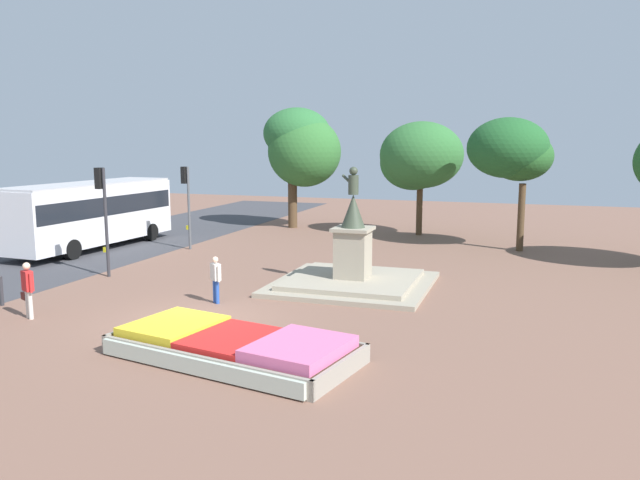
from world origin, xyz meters
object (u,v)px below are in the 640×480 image
(statue_monument, at_px, (353,270))
(pedestrian_with_handbag, at_px, (28,287))
(pedestrian_crossing_plaza, at_px, (216,277))
(city_bus, at_px, (90,211))
(traffic_light_mid_block, at_px, (103,203))
(kerb_bollard_mid_b, at_px, (1,290))
(traffic_light_far_corner, at_px, (187,193))
(flower_planter, at_px, (233,347))

(statue_monument, distance_m, pedestrian_with_handbag, 10.54)
(pedestrian_crossing_plaza, bearing_deg, pedestrian_with_handbag, -142.81)
(statue_monument, bearing_deg, city_bus, 165.61)
(traffic_light_mid_block, xyz_separation_m, pedestrian_crossing_plaza, (5.89, -2.22, -1.98))
(pedestrian_with_handbag, relative_size, kerb_bollard_mid_b, 1.69)
(traffic_light_far_corner, bearing_deg, city_bus, -163.05)
(flower_planter, height_order, traffic_light_mid_block, traffic_light_mid_block)
(pedestrian_crossing_plaza, bearing_deg, traffic_light_mid_block, 159.34)
(flower_planter, height_order, kerb_bollard_mid_b, kerb_bollard_mid_b)
(statue_monument, relative_size, traffic_light_mid_block, 1.31)
(city_bus, relative_size, pedestrian_crossing_plaza, 6.24)
(city_bus, relative_size, pedestrian_with_handbag, 5.66)
(flower_planter, height_order, statue_monument, statue_monument)
(traffic_light_far_corner, relative_size, pedestrian_crossing_plaza, 2.59)
(statue_monument, xyz_separation_m, traffic_light_far_corner, (-9.60, 4.98, 2.10))
(flower_planter, distance_m, kerb_bollard_mid_b, 9.38)
(statue_monument, height_order, pedestrian_crossing_plaza, statue_monument)
(pedestrian_crossing_plaza, height_order, kerb_bollard_mid_b, pedestrian_crossing_plaza)
(traffic_light_mid_block, height_order, kerb_bollard_mid_b, traffic_light_mid_block)
(traffic_light_mid_block, height_order, pedestrian_with_handbag, traffic_light_mid_block)
(statue_monument, bearing_deg, traffic_light_mid_block, -171.39)
(statue_monument, xyz_separation_m, kerb_bollard_mid_b, (-9.83, -6.09, -0.09))
(statue_monument, height_order, traffic_light_far_corner, statue_monument)
(traffic_light_far_corner, height_order, city_bus, traffic_light_far_corner)
(kerb_bollard_mid_b, bearing_deg, traffic_light_mid_block, 85.06)
(city_bus, bearing_deg, pedestrian_with_handbag, -59.72)
(statue_monument, xyz_separation_m, city_bus, (-14.09, 3.61, 1.23))
(traffic_light_mid_block, bearing_deg, statue_monument, 8.61)
(city_bus, distance_m, kerb_bollard_mid_b, 10.68)
(city_bus, distance_m, pedestrian_with_handbag, 12.29)
(flower_planter, xyz_separation_m, statue_monument, (0.68, 8.15, 0.31))
(city_bus, height_order, pedestrian_with_handbag, city_bus)
(traffic_light_far_corner, distance_m, kerb_bollard_mid_b, 11.29)
(traffic_light_far_corner, xyz_separation_m, kerb_bollard_mid_b, (-0.23, -11.07, -2.19))
(flower_planter, xyz_separation_m, traffic_light_mid_block, (-8.74, 6.73, 2.55))
(traffic_light_mid_block, relative_size, city_bus, 0.44)
(flower_planter, relative_size, statue_monument, 1.18)
(pedestrian_with_handbag, bearing_deg, kerb_bollard_mid_b, 155.43)
(statue_monument, relative_size, pedestrian_with_handbag, 3.24)
(kerb_bollard_mid_b, bearing_deg, traffic_light_far_corner, 88.82)
(pedestrian_with_handbag, bearing_deg, flower_planter, -9.31)
(pedestrian_crossing_plaza, relative_size, kerb_bollard_mid_b, 1.53)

